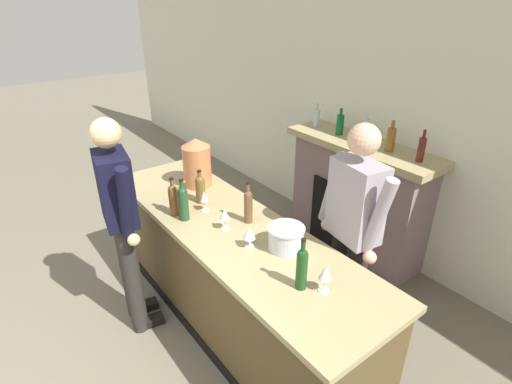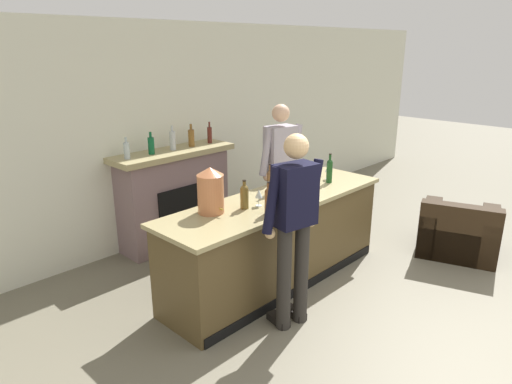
% 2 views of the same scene
% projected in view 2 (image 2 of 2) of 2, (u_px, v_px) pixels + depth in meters
% --- Properties ---
extents(ground_plane, '(24.00, 24.00, 0.00)m').
position_uv_depth(ground_plane, '(468.00, 352.00, 3.83)').
color(ground_plane, '#6B6553').
extents(wall_back_panel, '(12.00, 0.07, 2.75)m').
position_uv_depth(wall_back_panel, '(179.00, 132.00, 5.97)').
color(wall_back_panel, silver).
rests_on(wall_back_panel, ground_plane).
extents(bar_counter, '(2.76, 0.79, 0.96)m').
position_uv_depth(bar_counter, '(277.00, 240.00, 4.85)').
color(bar_counter, brown).
rests_on(bar_counter, ground_plane).
extents(fireplace_stone, '(1.60, 0.52, 1.53)m').
position_uv_depth(fireplace_stone, '(175.00, 196.00, 5.81)').
color(fireplace_stone, slate).
rests_on(fireplace_stone, ground_plane).
extents(armchair_black, '(1.11, 1.12, 0.71)m').
position_uv_depth(armchair_black, '(458.00, 234.00, 5.59)').
color(armchair_black, black).
rests_on(armchair_black, ground_plane).
extents(potted_plant_corner, '(0.35, 0.37, 0.65)m').
position_uv_depth(potted_plant_corner, '(324.00, 187.00, 7.34)').
color(potted_plant_corner, '#4A5148').
rests_on(potted_plant_corner, ground_plane).
extents(person_customer, '(0.65, 0.36, 1.78)m').
position_uv_depth(person_customer, '(294.00, 224.00, 3.93)').
color(person_customer, '#2C2925').
rests_on(person_customer, ground_plane).
extents(person_bartender, '(0.65, 0.35, 1.81)m').
position_uv_depth(person_bartender, '(280.00, 171.00, 5.53)').
color(person_bartender, '#2B211F').
rests_on(person_bartender, ground_plane).
extents(copper_dispenser, '(0.25, 0.29, 0.44)m').
position_uv_depth(copper_dispenser, '(211.00, 190.00, 4.23)').
color(copper_dispenser, '#C57549').
rests_on(copper_dispenser, bar_counter).
extents(ice_bucket_steel, '(0.25, 0.25, 0.16)m').
position_uv_depth(ice_bucket_steel, '(296.00, 178.00, 5.10)').
color(ice_bucket_steel, silver).
rests_on(ice_bucket_steel, bar_counter).
extents(wine_bottle_riesling_slim, '(0.08, 0.08, 0.29)m').
position_uv_depth(wine_bottle_riesling_slim, '(244.00, 196.00, 4.37)').
color(wine_bottle_riesling_slim, brown).
rests_on(wine_bottle_riesling_slim, bar_counter).
extents(wine_bottle_burgundy_dark, '(0.07, 0.07, 0.34)m').
position_uv_depth(wine_bottle_burgundy_dark, '(330.00, 170.00, 5.19)').
color(wine_bottle_burgundy_dark, '#164018').
rests_on(wine_bottle_burgundy_dark, bar_counter).
extents(wine_bottle_cabernet_heavy, '(0.06, 0.06, 0.33)m').
position_uv_depth(wine_bottle_cabernet_heavy, '(270.00, 181.00, 4.78)').
color(wine_bottle_cabernet_heavy, brown).
rests_on(wine_bottle_cabernet_heavy, bar_counter).
extents(wine_bottle_chardonnay_pale, '(0.07, 0.07, 0.31)m').
position_uv_depth(wine_bottle_chardonnay_pale, '(269.00, 200.00, 4.22)').
color(wine_bottle_chardonnay_pale, brown).
rests_on(wine_bottle_chardonnay_pale, bar_counter).
extents(wine_bottle_port_short, '(0.08, 0.08, 0.34)m').
position_uv_depth(wine_bottle_port_short, '(275.00, 195.00, 4.31)').
color(wine_bottle_port_short, '#214325').
rests_on(wine_bottle_port_short, bar_counter).
extents(wine_glass_front_left, '(0.07, 0.07, 0.17)m').
position_uv_depth(wine_glass_front_left, '(259.00, 194.00, 4.44)').
color(wine_glass_front_left, silver).
rests_on(wine_glass_front_left, bar_counter).
extents(wine_glass_near_bucket, '(0.09, 0.09, 0.16)m').
position_uv_depth(wine_glass_near_bucket, '(300.00, 182.00, 4.85)').
color(wine_glass_near_bucket, silver).
rests_on(wine_glass_near_bucket, bar_counter).
extents(wine_glass_mid_counter, '(0.08, 0.08, 0.16)m').
position_uv_depth(wine_glass_mid_counter, '(283.00, 188.00, 4.65)').
color(wine_glass_mid_counter, silver).
rests_on(wine_glass_mid_counter, bar_counter).
extents(wine_glass_by_dispenser, '(0.08, 0.08, 0.18)m').
position_uv_depth(wine_glass_by_dispenser, '(329.00, 169.00, 5.33)').
color(wine_glass_by_dispenser, silver).
rests_on(wine_glass_by_dispenser, bar_counter).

